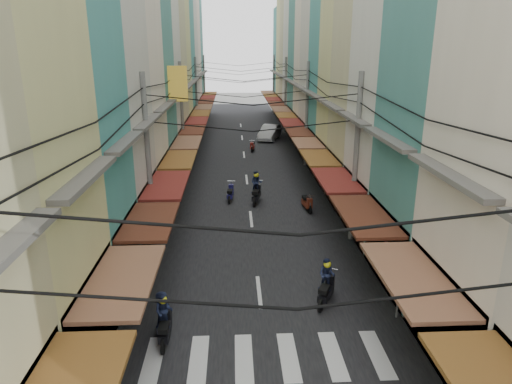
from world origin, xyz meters
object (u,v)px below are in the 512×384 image
object	(u,v)px
traffic_sign	(401,267)
white_car	(270,140)
bicycle	(419,265)
market_umbrella	(415,243)

from	to	relation	value
traffic_sign	white_car	bearing A→B (deg)	93.32
bicycle	market_umbrella	xyz separation A→B (m)	(-1.38, -2.48, 2.23)
bicycle	market_umbrella	size ratio (longest dim) A/B	0.65
bicycle	traffic_sign	bearing A→B (deg)	142.14
white_car	market_umbrella	world-z (taller)	market_umbrella
bicycle	traffic_sign	xyz separation A→B (m)	(-2.41, -3.97, 2.00)
market_umbrella	white_car	bearing A→B (deg)	95.34
white_car	bicycle	size ratio (longest dim) A/B	3.24
white_car	traffic_sign	size ratio (longest dim) A/B	1.92
white_car	traffic_sign	xyz separation A→B (m)	(1.91, -32.97, 2.00)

